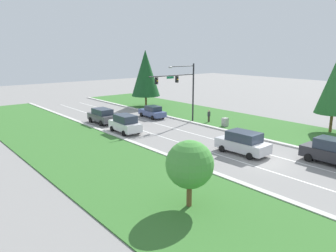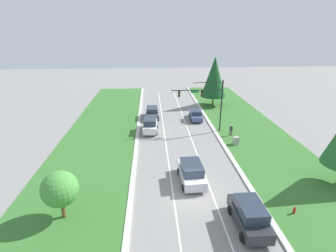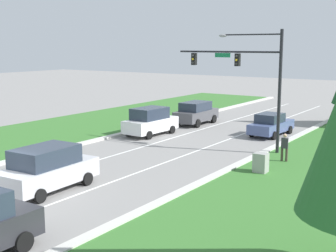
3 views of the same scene
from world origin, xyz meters
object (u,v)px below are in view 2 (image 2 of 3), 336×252
(silver_suv, at_px, (191,172))
(conifer_far_right_tree, at_px, (214,77))
(pedestrian, at_px, (231,130))
(utility_cabinet, at_px, (236,141))
(graphite_suv, at_px, (152,112))
(fire_hydrant, at_px, (294,210))
(white_suv, at_px, (150,125))
(oak_near_left_tree, at_px, (60,189))
(traffic_signal_mast, at_px, (207,98))
(charcoal_suv, at_px, (249,215))
(slate_blue_sedan, at_px, (196,115))

(silver_suv, distance_m, conifer_far_right_tree, 28.01)
(pedestrian, bearing_deg, utility_cabinet, 73.99)
(graphite_suv, distance_m, fire_hydrant, 27.55)
(pedestrian, relative_size, fire_hydrant, 2.41)
(silver_suv, xyz_separation_m, pedestrian, (7.29, 11.14, -0.10))
(utility_cabinet, bearing_deg, white_suv, 153.97)
(white_suv, relative_size, conifer_far_right_tree, 0.49)
(oak_near_left_tree, bearing_deg, graphite_suv, 73.09)
(silver_suv, distance_m, utility_cabinet, 10.85)
(white_suv, bearing_deg, traffic_signal_mast, -1.75)
(silver_suv, relative_size, charcoal_suv, 1.02)
(slate_blue_sedan, bearing_deg, charcoal_suv, -87.38)
(traffic_signal_mast, xyz_separation_m, utility_cabinet, (3.00, -4.80, -4.52))
(fire_hydrant, height_order, oak_near_left_tree, oak_near_left_tree)
(white_suv, bearing_deg, conifer_far_right_tree, 48.95)
(white_suv, xyz_separation_m, oak_near_left_tree, (-7.01, -18.19, 1.67))
(pedestrian, distance_m, fire_hydrant, 16.55)
(slate_blue_sedan, xyz_separation_m, conifer_far_right_tree, (4.64, 7.93, 4.78))
(graphite_suv, relative_size, charcoal_suv, 0.95)
(silver_suv, xyz_separation_m, conifer_far_right_tree, (8.20, 26.40, 4.56))
(white_suv, xyz_separation_m, utility_cabinet, (11.10, -5.42, -0.49))
(white_suv, bearing_deg, graphite_suv, 89.19)
(oak_near_left_tree, height_order, conifer_far_right_tree, conifer_far_right_tree)
(silver_suv, distance_m, oak_near_left_tree, 12.05)
(slate_blue_sedan, relative_size, charcoal_suv, 0.96)
(conifer_far_right_tree, bearing_deg, graphite_suv, -150.48)
(oak_near_left_tree, bearing_deg, conifer_far_right_tree, 58.17)
(graphite_suv, distance_m, slate_blue_sedan, 7.31)
(traffic_signal_mast, height_order, charcoal_suv, traffic_signal_mast)
(white_suv, height_order, fire_hydrant, white_suv)
(white_suv, xyz_separation_m, conifer_far_right_tree, (12.21, 12.78, 4.57))
(utility_cabinet, xyz_separation_m, fire_hydrant, (0.64, -13.59, -0.21))
(pedestrian, height_order, oak_near_left_tree, oak_near_left_tree)
(slate_blue_sedan, bearing_deg, graphite_suv, 173.22)
(charcoal_suv, bearing_deg, white_suv, 109.90)
(graphite_suv, bearing_deg, charcoal_suv, -75.46)
(silver_suv, bearing_deg, graphite_suv, 98.04)
(pedestrian, bearing_deg, oak_near_left_tree, 28.48)
(white_suv, height_order, pedestrian, white_suv)
(fire_hydrant, height_order, conifer_far_right_tree, conifer_far_right_tree)
(charcoal_suv, relative_size, conifer_far_right_tree, 0.52)
(white_suv, distance_m, conifer_far_right_tree, 18.25)
(pedestrian, distance_m, oak_near_left_tree, 24.20)
(utility_cabinet, bearing_deg, slate_blue_sedan, 108.99)
(traffic_signal_mast, distance_m, charcoal_suv, 19.95)
(silver_suv, distance_m, pedestrian, 13.31)
(charcoal_suv, bearing_deg, graphite_suv, 104.72)
(slate_blue_sedan, bearing_deg, silver_suv, -98.04)
(graphite_suv, relative_size, pedestrian, 2.73)
(silver_suv, relative_size, pedestrian, 2.94)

